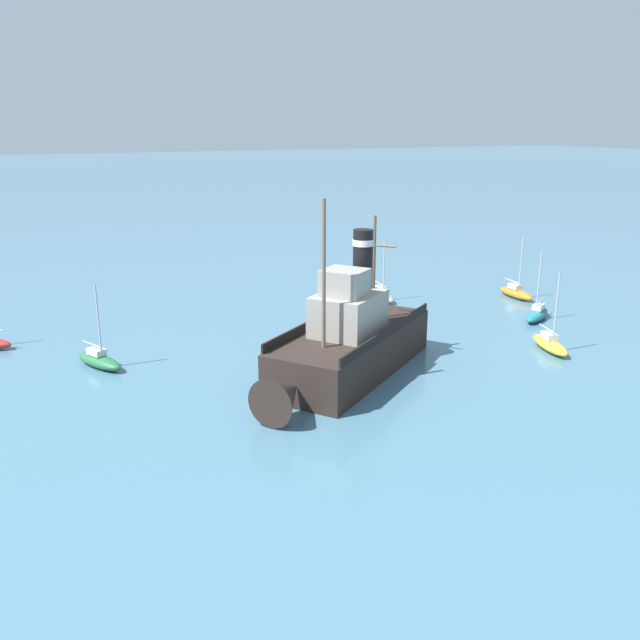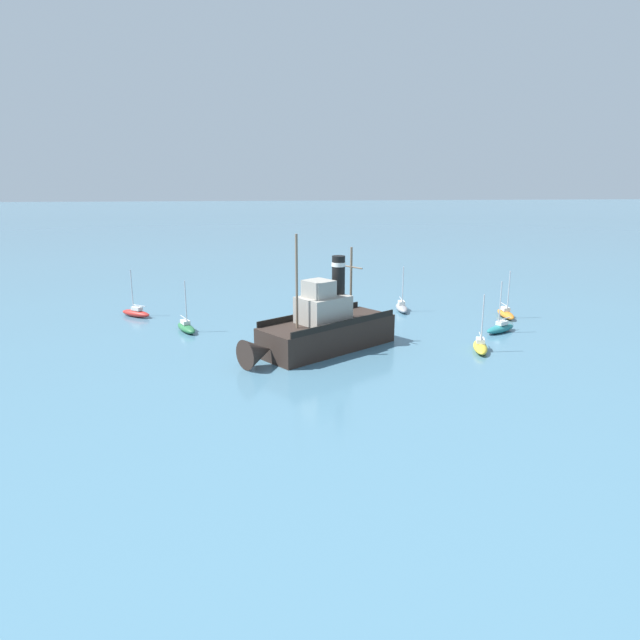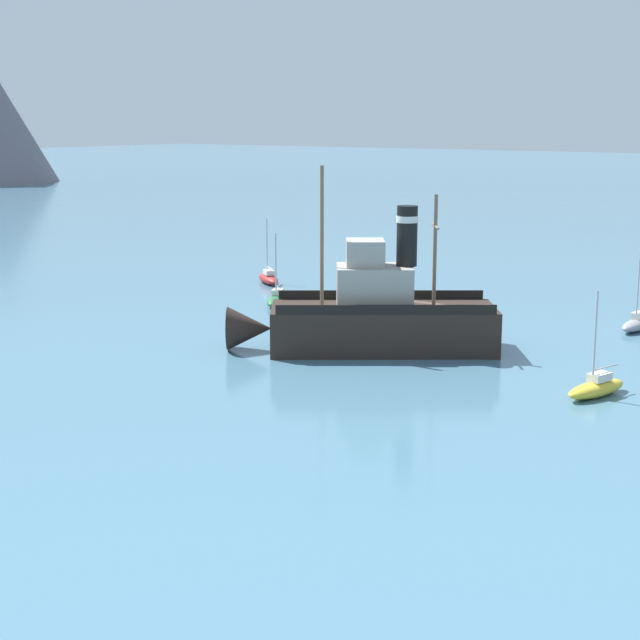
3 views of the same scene
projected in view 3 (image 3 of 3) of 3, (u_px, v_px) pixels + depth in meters
The scene contains 6 objects.
ground_plane at pixel (410, 348), 53.46m from camera, with size 600.00×600.00×0.00m, color #477289.
old_tugboat at pixel (372, 317), 52.64m from camera, with size 11.11×13.69×9.90m.
sailboat_yellow at pixel (596, 387), 44.14m from camera, with size 3.96×2.11×4.90m.
sailboat_grey at pixel (638, 323), 57.84m from camera, with size 3.88×1.40×4.90m.
sailboat_red at pixel (268, 278), 74.12m from camera, with size 3.15×3.71×4.90m.
sailboat_green at pixel (277, 299), 65.55m from camera, with size 3.91×2.62×4.90m.
Camera 3 is at (-45.29, -26.08, 12.37)m, focal length 55.00 mm.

